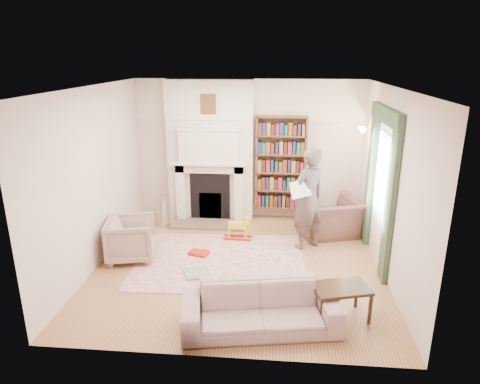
# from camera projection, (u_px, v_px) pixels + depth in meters

# --- Properties ---
(floor) EXTENTS (4.50, 4.50, 0.00)m
(floor) POSITION_uv_depth(u_px,v_px,m) (239.00, 264.00, 6.94)
(floor) COLOR brown
(floor) RESTS_ON ground
(ceiling) EXTENTS (4.50, 4.50, 0.00)m
(ceiling) POSITION_uv_depth(u_px,v_px,m) (238.00, 87.00, 6.08)
(ceiling) COLOR white
(ceiling) RESTS_ON wall_back
(wall_back) EXTENTS (4.50, 0.00, 4.50)m
(wall_back) POSITION_uv_depth(u_px,v_px,m) (249.00, 150.00, 8.64)
(wall_back) COLOR beige
(wall_back) RESTS_ON floor
(wall_front) EXTENTS (4.50, 0.00, 4.50)m
(wall_front) POSITION_uv_depth(u_px,v_px,m) (218.00, 243.00, 4.37)
(wall_front) COLOR beige
(wall_front) RESTS_ON floor
(wall_left) EXTENTS (0.00, 4.50, 4.50)m
(wall_left) POSITION_uv_depth(u_px,v_px,m) (96.00, 178.00, 6.70)
(wall_left) COLOR beige
(wall_left) RESTS_ON floor
(wall_right) EXTENTS (0.00, 4.50, 4.50)m
(wall_right) POSITION_uv_depth(u_px,v_px,m) (390.00, 185.00, 6.32)
(wall_right) COLOR beige
(wall_right) RESTS_ON floor
(fireplace) EXTENTS (1.70, 0.58, 2.80)m
(fireplace) POSITION_uv_depth(u_px,v_px,m) (211.00, 152.00, 8.52)
(fireplace) COLOR beige
(fireplace) RESTS_ON floor
(bookcase) EXTENTS (1.00, 0.24, 1.85)m
(bookcase) POSITION_uv_depth(u_px,v_px,m) (281.00, 163.00, 8.53)
(bookcase) COLOR brown
(bookcase) RESTS_ON floor
(window) EXTENTS (0.02, 0.90, 1.30)m
(window) POSITION_uv_depth(u_px,v_px,m) (383.00, 175.00, 6.68)
(window) COLOR silver
(window) RESTS_ON wall_right
(curtain_left) EXTENTS (0.07, 0.32, 2.40)m
(curtain_left) POSITION_uv_depth(u_px,v_px,m) (390.00, 205.00, 6.10)
(curtain_left) COLOR #2D472D
(curtain_left) RESTS_ON floor
(curtain_right) EXTENTS (0.07, 0.32, 2.40)m
(curtain_right) POSITION_uv_depth(u_px,v_px,m) (370.00, 178.00, 7.43)
(curtain_right) COLOR #2D472D
(curtain_right) RESTS_ON floor
(pelmet) EXTENTS (0.09, 1.70, 0.24)m
(pelmet) POSITION_uv_depth(u_px,v_px,m) (386.00, 115.00, 6.40)
(pelmet) COLOR #2D472D
(pelmet) RESTS_ON wall_right
(wall_sconce) EXTENTS (0.20, 0.24, 0.24)m
(wall_sconce) POSITION_uv_depth(u_px,v_px,m) (360.00, 134.00, 7.60)
(wall_sconce) COLOR gold
(wall_sconce) RESTS_ON wall_right
(rug) EXTENTS (2.83, 2.22, 0.01)m
(rug) POSITION_uv_depth(u_px,v_px,m) (220.00, 261.00, 7.04)
(rug) COLOR beige
(rug) RESTS_ON floor
(armchair_reading) EXTENTS (1.31, 1.21, 0.70)m
(armchair_reading) POSITION_uv_depth(u_px,v_px,m) (329.00, 217.00, 7.98)
(armchair_reading) COLOR #4C2D28
(armchair_reading) RESTS_ON floor
(armchair_left) EXTENTS (0.91, 0.89, 0.70)m
(armchair_left) POSITION_uv_depth(u_px,v_px,m) (131.00, 239.00, 7.04)
(armchair_left) COLOR #BDAE9B
(armchair_left) RESTS_ON floor
(sofa) EXTENTS (2.02, 1.07, 0.56)m
(sofa) POSITION_uv_depth(u_px,v_px,m) (260.00, 308.00, 5.24)
(sofa) COLOR #BBAB9A
(sofa) RESTS_ON floor
(man_reading) EXTENTS (0.78, 0.74, 1.79)m
(man_reading) POSITION_uv_depth(u_px,v_px,m) (308.00, 199.00, 7.28)
(man_reading) COLOR #4E443E
(man_reading) RESTS_ON floor
(newspaper) EXTENTS (0.39, 0.34, 0.27)m
(newspaper) POSITION_uv_depth(u_px,v_px,m) (300.00, 189.00, 7.03)
(newspaper) COLOR white
(newspaper) RESTS_ON man_reading
(coffee_table) EXTENTS (0.80, 0.62, 0.45)m
(coffee_table) POSITION_uv_depth(u_px,v_px,m) (340.00, 302.00, 5.46)
(coffee_table) COLOR #341D12
(coffee_table) RESTS_ON floor
(paraffin_heater) EXTENTS (0.26, 0.26, 0.55)m
(paraffin_heater) POSITION_uv_depth(u_px,v_px,m) (163.00, 213.00, 8.41)
(paraffin_heater) COLOR #AEB1B7
(paraffin_heater) RESTS_ON floor
(rocking_horse) EXTENTS (0.52, 0.23, 0.45)m
(rocking_horse) POSITION_uv_depth(u_px,v_px,m) (238.00, 228.00, 7.80)
(rocking_horse) COLOR yellow
(rocking_horse) RESTS_ON rug
(board_game) EXTENTS (0.48, 0.48, 0.03)m
(board_game) POSITION_uv_depth(u_px,v_px,m) (197.00, 273.00, 6.59)
(board_game) COLOR gold
(board_game) RESTS_ON rug
(game_box_lid) EXTENTS (0.37, 0.30, 0.05)m
(game_box_lid) POSITION_uv_depth(u_px,v_px,m) (199.00, 253.00, 7.24)
(game_box_lid) COLOR #9D2111
(game_box_lid) RESTS_ON rug
(comic_annuals) EXTENTS (0.80, 0.30, 0.02)m
(comic_annuals) POSITION_uv_depth(u_px,v_px,m) (250.00, 277.00, 6.48)
(comic_annuals) COLOR red
(comic_annuals) RESTS_ON rug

